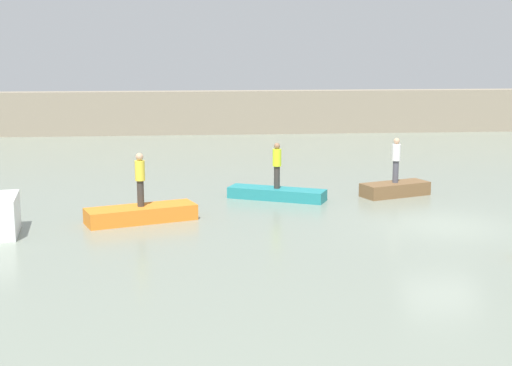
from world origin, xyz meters
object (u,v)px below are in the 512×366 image
Objects in this scene: rowboat_orange at (141,214)px; person_yellow_shirt at (140,177)px; rowboat_brown at (395,189)px; person_white_shirt at (396,158)px; rowboat_teal at (277,194)px; person_hiviz_shirt at (277,163)px.

person_yellow_shirt is at bearing 0.00° from rowboat_orange.
person_white_shirt reaches higher than rowboat_brown.
rowboat_brown is (4.56, 0.23, 0.05)m from rowboat_teal.
person_hiviz_shirt is at bearing 24.91° from rowboat_teal.
rowboat_brown is at bearing 27.82° from rowboat_teal.
rowboat_brown is 1.50× the size of person_yellow_shirt.
rowboat_orange is 5.71m from rowboat_teal.
person_yellow_shirt is (-9.39, -3.29, 0.03)m from person_white_shirt.
person_hiviz_shirt is 5.71m from person_yellow_shirt.
rowboat_orange is 5.82m from person_hiviz_shirt.
person_white_shirt is 4.57m from person_hiviz_shirt.
rowboat_orange is at bearing 0.00° from person_yellow_shirt.
rowboat_orange is 9.95m from rowboat_brown.
rowboat_orange is 2.08× the size of person_white_shirt.
person_hiviz_shirt is (-4.56, -0.23, 1.11)m from rowboat_brown.
person_yellow_shirt is (0.00, 0.00, 1.24)m from rowboat_orange.
person_hiviz_shirt is at bearing 13.03° from rowboat_orange.
person_white_shirt reaches higher than rowboat_teal.
rowboat_orange is at bearing -147.59° from person_hiviz_shirt.
person_hiviz_shirt is 0.97× the size of person_yellow_shirt.
rowboat_brown reaches higher than rowboat_orange.
person_white_shirt is 0.97× the size of person_yellow_shirt.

